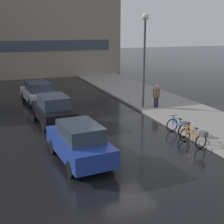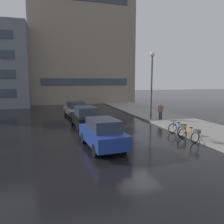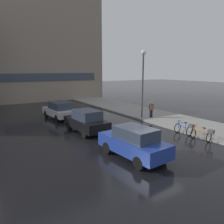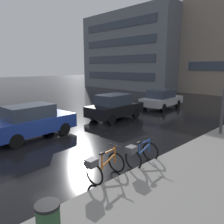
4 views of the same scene
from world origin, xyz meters
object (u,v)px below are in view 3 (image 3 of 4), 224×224
object	(u,v)px
bicycle_second	(185,128)
car_blue	(134,142)
pedestrian	(151,109)
car_black	(86,121)
bicycle_nearest	(203,134)
car_silver	(60,110)
streetlamp	(143,73)

from	to	relation	value
bicycle_second	car_blue	bearing A→B (deg)	-166.75
pedestrian	car_black	bearing A→B (deg)	-173.31
bicycle_nearest	bicycle_second	world-z (taller)	bicycle_nearest
bicycle_nearest	car_silver	world-z (taller)	car_silver
bicycle_nearest	bicycle_second	bearing A→B (deg)	83.85
car_blue	car_black	size ratio (longest dim) A/B	1.01
bicycle_nearest	pedestrian	distance (m)	6.93
bicycle_nearest	pedestrian	size ratio (longest dim) A/B	0.86
car_silver	streetlamp	bearing A→B (deg)	-34.32
bicycle_second	pedestrian	bearing A→B (deg)	74.31
car_black	car_silver	world-z (taller)	car_black
car_blue	car_silver	xyz separation A→B (m)	(-0.10, 11.25, -0.03)
bicycle_nearest	streetlamp	bearing A→B (deg)	83.24
car_blue	streetlamp	xyz separation A→B (m)	(6.30, 6.89, 3.44)
car_silver	pedestrian	world-z (taller)	pedestrian
bicycle_second	pedestrian	xyz separation A→B (m)	(1.45, 5.14, 0.47)
bicycle_nearest	streetlamp	xyz separation A→B (m)	(0.85, 7.14, 3.80)
bicycle_nearest	bicycle_second	distance (m)	1.59
bicycle_nearest	car_black	size ratio (longest dim) A/B	0.35
car_silver	car_blue	bearing A→B (deg)	-89.49
bicycle_second	car_silver	xyz separation A→B (m)	(-5.72, 9.93, 0.32)
bicycle_nearest	bicycle_second	size ratio (longest dim) A/B	1.05
car_blue	car_black	distance (m)	5.64
car_blue	streetlamp	size ratio (longest dim) A/B	0.66
pedestrian	car_blue	bearing A→B (deg)	-137.52
car_silver	pedestrian	distance (m)	8.62
car_black	streetlamp	bearing A→B (deg)	11.19
bicycle_nearest	car_blue	bearing A→B (deg)	177.33
streetlamp	pedestrian	bearing A→B (deg)	-28.56
car_blue	streetlamp	distance (m)	9.94
streetlamp	bicycle_second	bearing A→B (deg)	-96.93
car_black	pedestrian	xyz separation A→B (m)	(7.08, 0.83, 0.11)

